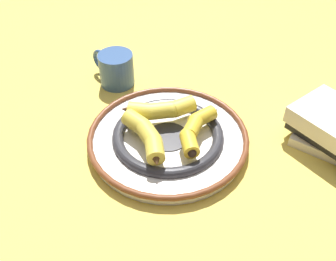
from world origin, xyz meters
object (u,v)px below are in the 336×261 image
banana_a (147,136)px  banana_c (195,128)px  decorative_bowl (168,138)px  coffee_mug (116,68)px  banana_b (160,109)px

banana_a → banana_c: (0.10, -0.04, -0.00)m
banana_c → decorative_bowl: bearing=-76.1°
decorative_bowl → banana_a: (-0.06, 0.00, 0.04)m
banana_c → coffee_mug: bearing=-119.7°
banana_b → coffee_mug: 0.22m
banana_b → coffee_mug: size_ratio=1.17×
decorative_bowl → coffee_mug: bearing=81.4°
banana_a → banana_b: (0.08, 0.05, 0.00)m
banana_b → coffee_mug: bearing=112.2°
decorative_bowl → banana_a: size_ratio=2.05×
decorative_bowl → banana_a: banana_a is taller
banana_c → banana_b: bearing=-106.3°
coffee_mug → banana_b: bearing=163.2°
decorative_bowl → banana_c: size_ratio=2.38×
decorative_bowl → banana_c: 0.07m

